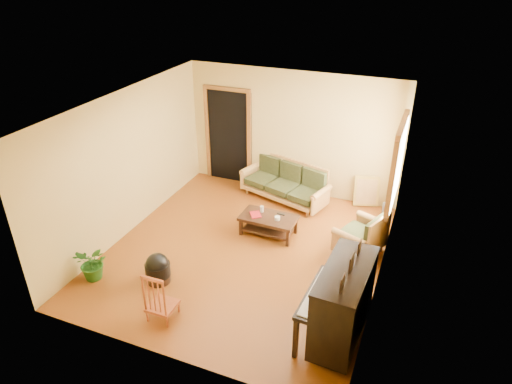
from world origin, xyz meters
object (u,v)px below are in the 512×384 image
at_px(coffee_table, 268,225).
at_px(ceramic_crock, 387,209).
at_px(piano, 343,305).
at_px(sofa, 284,182).
at_px(red_chair, 161,294).
at_px(armchair, 361,232).
at_px(potted_plant, 93,263).
at_px(footstool, 158,271).

bearing_deg(coffee_table, ceramic_crock, 38.31).
bearing_deg(piano, coffee_table, 134.60).
relative_size(sofa, red_chair, 2.30).
relative_size(piano, ceramic_crock, 5.40).
bearing_deg(red_chair, armchair, 48.46).
bearing_deg(potted_plant, ceramic_crock, 43.05).
height_order(ceramic_crock, potted_plant, potted_plant).
bearing_deg(sofa, footstool, -89.63).
bearing_deg(red_chair, footstool, 126.48).
bearing_deg(piano, sofa, 123.23).
height_order(sofa, armchair, armchair).
distance_m(armchair, potted_plant, 4.40).
xyz_separation_m(sofa, armchair, (1.81, -1.30, 0.01)).
distance_m(piano, potted_plant, 3.90).
bearing_deg(ceramic_crock, coffee_table, -141.69).
distance_m(sofa, footstool, 3.42).
xyz_separation_m(sofa, potted_plant, (-1.93, -3.60, -0.10)).
distance_m(red_chair, potted_plant, 1.51).
xyz_separation_m(armchair, piano, (0.14, -2.09, 0.17)).
height_order(coffee_table, footstool, footstool).
bearing_deg(red_chair, ceramic_crock, 57.36).
xyz_separation_m(ceramic_crock, potted_plant, (-4.03, -3.76, 0.17)).
bearing_deg(coffee_table, piano, -48.65).
relative_size(red_chair, potted_plant, 1.37).
bearing_deg(red_chair, potted_plant, 166.67).
bearing_deg(footstool, coffee_table, 59.43).
height_order(sofa, red_chair, red_chair).
relative_size(footstool, potted_plant, 0.67).
distance_m(sofa, ceramic_crock, 2.12).
bearing_deg(coffee_table, red_chair, -103.86).
height_order(red_chair, potted_plant, red_chair).
height_order(coffee_table, armchair, armchair).
bearing_deg(coffee_table, sofa, 97.01).
relative_size(coffee_table, potted_plant, 1.73).
xyz_separation_m(coffee_table, ceramic_crock, (1.93, 1.52, -0.06)).
bearing_deg(piano, footstool, -179.03).
height_order(armchair, ceramic_crock, armchair).
bearing_deg(footstool, armchair, 35.41).
xyz_separation_m(sofa, piano, (1.95, -3.39, 0.18)).
xyz_separation_m(piano, red_chair, (-2.42, -0.54, -0.17)).
height_order(sofa, ceramic_crock, sofa).
xyz_separation_m(piano, ceramic_crock, (0.14, 3.55, -0.45)).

